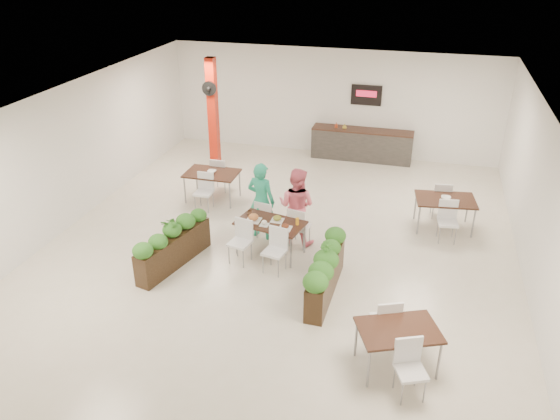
# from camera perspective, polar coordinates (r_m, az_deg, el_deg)

# --- Properties ---
(ground) EXTENTS (12.00, 12.00, 0.00)m
(ground) POSITION_cam_1_polar(r_m,az_deg,el_deg) (12.06, 0.06, -3.67)
(ground) COLOR beige
(ground) RESTS_ON ground
(room_shell) EXTENTS (10.10, 12.10, 3.22)m
(room_shell) POSITION_cam_1_polar(r_m,az_deg,el_deg) (11.18, 0.06, 5.24)
(room_shell) COLOR white
(room_shell) RESTS_ON ground
(red_column) EXTENTS (0.40, 0.41, 3.20)m
(red_column) POSITION_cam_1_polar(r_m,az_deg,el_deg) (15.62, -7.02, 9.94)
(red_column) COLOR #B51E0C
(red_column) RESTS_ON ground
(service_counter) EXTENTS (3.00, 0.64, 2.20)m
(service_counter) POSITION_cam_1_polar(r_m,az_deg,el_deg) (16.75, 8.54, 6.86)
(service_counter) COLOR #2A2826
(service_counter) RESTS_ON ground
(main_table) EXTENTS (1.53, 1.83, 0.92)m
(main_table) POSITION_cam_1_polar(r_m,az_deg,el_deg) (11.46, -1.06, -1.77)
(main_table) COLOR black
(main_table) RESTS_ON ground
(diner_man) EXTENTS (0.72, 0.54, 1.78)m
(diner_man) POSITION_cam_1_polar(r_m,az_deg,el_deg) (12.00, -1.98, 0.96)
(diner_man) COLOR #249F77
(diner_man) RESTS_ON ground
(diner_woman) EXTENTS (0.96, 0.81, 1.74)m
(diner_woman) POSITION_cam_1_polar(r_m,az_deg,el_deg) (11.82, 1.73, 0.43)
(diner_woman) COLOR pink
(diner_woman) RESTS_ON ground
(planter_left) EXTENTS (0.82, 2.08, 1.12)m
(planter_left) POSITION_cam_1_polar(r_m,az_deg,el_deg) (11.31, -11.09, -3.33)
(planter_left) COLOR black
(planter_left) RESTS_ON ground
(planter_right) EXTENTS (0.44, 2.12, 1.11)m
(planter_right) POSITION_cam_1_polar(r_m,az_deg,el_deg) (10.28, 4.79, -6.30)
(planter_right) COLOR black
(planter_right) RESTS_ON ground
(side_table_a) EXTENTS (1.33, 1.62, 0.92)m
(side_table_a) POSITION_cam_1_polar(r_m,az_deg,el_deg) (13.97, -7.12, 3.50)
(side_table_a) COLOR black
(side_table_a) RESTS_ON ground
(side_table_b) EXTENTS (1.43, 1.66, 0.92)m
(side_table_b) POSITION_cam_1_polar(r_m,az_deg,el_deg) (13.02, 16.87, 0.69)
(side_table_b) COLOR black
(side_table_b) RESTS_ON ground
(side_table_c) EXTENTS (1.44, 1.65, 0.92)m
(side_table_c) POSITION_cam_1_polar(r_m,az_deg,el_deg) (8.76, 12.24, -12.69)
(side_table_c) COLOR black
(side_table_c) RESTS_ON ground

